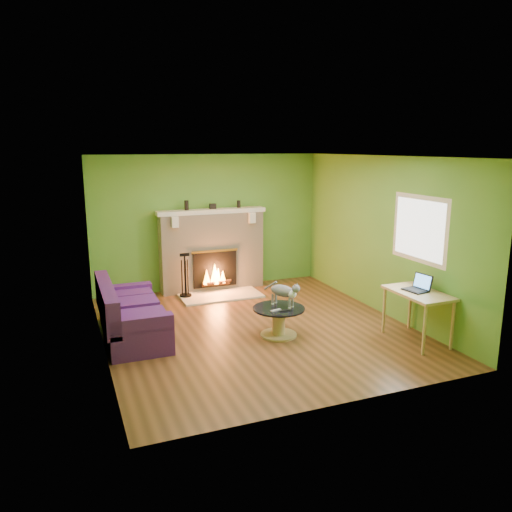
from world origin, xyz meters
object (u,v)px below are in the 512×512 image
Objects in this scene: sofa at (129,316)px; cat at (283,294)px; desk at (418,298)px; coffee_table at (279,320)px.

cat is (2.13, -0.72, 0.31)m from sofa.
cat is (-1.68, 0.96, -0.02)m from desk.
sofa is 2.39× the size of coffee_table.
cat is at bearing 32.01° from coffee_table.
desk is at bearing -58.43° from cat.
sofa is at bearing 159.45° from coffee_table.
coffee_table is at bearing -20.55° from sofa.
sofa is 4.17m from desk.
coffee_table is at bearing 152.70° from desk.
desk is at bearing -27.30° from coffee_table.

